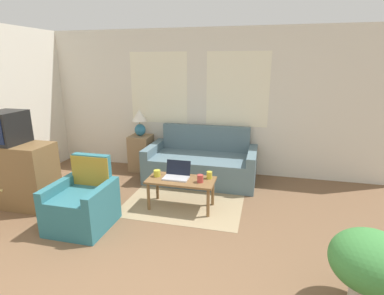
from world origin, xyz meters
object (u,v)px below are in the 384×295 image
at_px(television, 6,128).
at_px(cup_navy, 200,179).
at_px(table_lamp, 140,121).
at_px(armchair, 84,205).
at_px(potted_plant, 370,263).
at_px(couch, 202,164).
at_px(coffee_table, 181,183).
at_px(cup_yellow, 209,175).
at_px(laptop, 177,174).
at_px(cup_white, 157,173).

relative_size(television, cup_navy, 4.50).
bearing_deg(table_lamp, armchair, -87.09).
xyz_separation_m(television, potted_plant, (4.35, -0.94, -0.70)).
relative_size(television, potted_plant, 0.68).
bearing_deg(couch, coffee_table, -92.67).
height_order(couch, cup_yellow, couch).
distance_m(laptop, cup_yellow, 0.46).
height_order(armchair, coffee_table, armchair).
relative_size(television, table_lamp, 0.97).
height_order(television, table_lamp, television).
xyz_separation_m(couch, armchair, (-1.12, -1.90, 0.00)).
bearing_deg(cup_white, television, -166.05).
relative_size(armchair, television, 1.81).
bearing_deg(potted_plant, laptop, 144.91).
relative_size(armchair, table_lamp, 1.75).
relative_size(table_lamp, laptop, 1.41).
relative_size(cup_yellow, potted_plant, 0.14).
xyz_separation_m(armchair, cup_yellow, (1.45, 0.88, 0.21)).
bearing_deg(coffee_table, laptop, 146.72).
distance_m(laptop, cup_navy, 0.37).
distance_m(television, coffee_table, 2.52).
relative_size(cup_yellow, cup_white, 1.06).
bearing_deg(cup_yellow, cup_navy, -120.37).
bearing_deg(cup_yellow, couch, 107.78).
xyz_separation_m(couch, television, (-2.41, -1.61, 0.87)).
xyz_separation_m(couch, cup_white, (-0.42, -1.12, 0.20)).
relative_size(laptop, cup_navy, 3.31).
distance_m(television, table_lamp, 2.16).
distance_m(table_lamp, laptop, 1.76).
height_order(television, cup_white, television).
bearing_deg(armchair, laptop, 39.06).
bearing_deg(laptop, television, -167.22).
distance_m(table_lamp, cup_white, 1.61).
relative_size(armchair, cup_navy, 8.12).
height_order(couch, potted_plant, couch).
bearing_deg(coffee_table, television, -168.75).
bearing_deg(armchair, cup_yellow, 31.26).
bearing_deg(cup_navy, couch, 101.05).
bearing_deg(table_lamp, television, -123.32).
distance_m(cup_navy, cup_white, 0.65).
distance_m(coffee_table, cup_navy, 0.31).
xyz_separation_m(cup_white, potted_plant, (2.36, -1.43, -0.03)).
bearing_deg(laptop, cup_white, -175.52).
height_order(couch, laptop, couch).
xyz_separation_m(cup_yellow, cup_white, (-0.75, -0.10, -0.00)).
relative_size(cup_navy, cup_white, 1.10).
xyz_separation_m(cup_navy, cup_white, (-0.65, 0.07, -0.01)).
distance_m(cup_navy, cup_yellow, 0.19).
distance_m(armchair, television, 1.58).
height_order(table_lamp, potted_plant, table_lamp).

